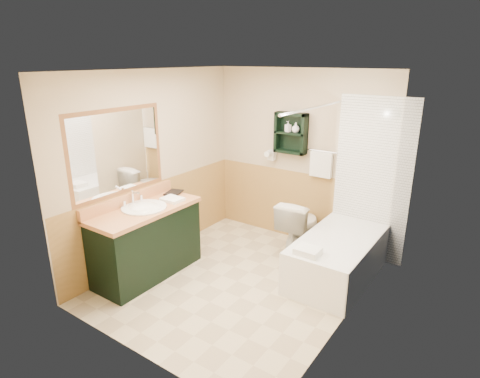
# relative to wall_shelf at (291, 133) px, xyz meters

# --- Properties ---
(floor) EXTENTS (3.00, 3.00, 0.00)m
(floor) POSITION_rel_wall_shelf_xyz_m (0.10, -1.41, -1.55)
(floor) COLOR beige
(floor) RESTS_ON ground
(back_wall) EXTENTS (2.60, 0.04, 2.40)m
(back_wall) POSITION_rel_wall_shelf_xyz_m (0.10, 0.11, -0.35)
(back_wall) COLOR beige
(back_wall) RESTS_ON ground
(left_wall) EXTENTS (0.04, 3.00, 2.40)m
(left_wall) POSITION_rel_wall_shelf_xyz_m (-1.22, -1.41, -0.35)
(left_wall) COLOR beige
(left_wall) RESTS_ON ground
(right_wall) EXTENTS (0.04, 3.00, 2.40)m
(right_wall) POSITION_rel_wall_shelf_xyz_m (1.42, -1.41, -0.35)
(right_wall) COLOR beige
(right_wall) RESTS_ON ground
(ceiling) EXTENTS (2.60, 3.00, 0.04)m
(ceiling) POSITION_rel_wall_shelf_xyz_m (0.10, -1.41, 0.87)
(ceiling) COLOR white
(ceiling) RESTS_ON back_wall
(wainscot_left) EXTENTS (2.98, 2.98, 1.00)m
(wainscot_left) POSITION_rel_wall_shelf_xyz_m (-1.19, -1.41, -1.05)
(wainscot_left) COLOR tan
(wainscot_left) RESTS_ON left_wall
(wainscot_back) EXTENTS (2.58, 2.58, 1.00)m
(wainscot_back) POSITION_rel_wall_shelf_xyz_m (0.10, 0.08, -1.05)
(wainscot_back) COLOR tan
(wainscot_back) RESTS_ON back_wall
(mirror_frame) EXTENTS (1.30, 1.30, 1.00)m
(mirror_frame) POSITION_rel_wall_shelf_xyz_m (-1.17, -1.96, -0.05)
(mirror_frame) COLOR brown
(mirror_frame) RESTS_ON left_wall
(mirror_glass) EXTENTS (1.20, 1.20, 0.90)m
(mirror_glass) POSITION_rel_wall_shelf_xyz_m (-1.17, -1.96, -0.05)
(mirror_glass) COLOR white
(mirror_glass) RESTS_ON left_wall
(tile_right) EXTENTS (1.50, 1.50, 2.10)m
(tile_right) POSITION_rel_wall_shelf_xyz_m (1.38, -0.66, -0.50)
(tile_right) COLOR white
(tile_right) RESTS_ON right_wall
(tile_back) EXTENTS (0.95, 0.95, 2.10)m
(tile_back) POSITION_rel_wall_shelf_xyz_m (1.13, 0.07, -0.50)
(tile_back) COLOR white
(tile_back) RESTS_ON back_wall
(tile_accent) EXTENTS (1.50, 1.50, 0.10)m
(tile_accent) POSITION_rel_wall_shelf_xyz_m (1.37, -0.66, 0.35)
(tile_accent) COLOR #124129
(tile_accent) RESTS_ON right_wall
(wall_shelf) EXTENTS (0.45, 0.15, 0.55)m
(wall_shelf) POSITION_rel_wall_shelf_xyz_m (0.00, 0.00, 0.00)
(wall_shelf) COLOR black
(wall_shelf) RESTS_ON back_wall
(hair_dryer) EXTENTS (0.10, 0.24, 0.18)m
(hair_dryer) POSITION_rel_wall_shelf_xyz_m (-0.30, 0.02, -0.35)
(hair_dryer) COLOR silver
(hair_dryer) RESTS_ON back_wall
(towel_bar) EXTENTS (0.40, 0.06, 0.40)m
(towel_bar) POSITION_rel_wall_shelf_xyz_m (0.45, 0.04, -0.20)
(towel_bar) COLOR white
(towel_bar) RESTS_ON back_wall
(curtain_rod) EXTENTS (0.03, 1.60, 0.03)m
(curtain_rod) POSITION_rel_wall_shelf_xyz_m (0.63, -0.66, 0.45)
(curtain_rod) COLOR silver
(curtain_rod) RESTS_ON back_wall
(shower_curtain) EXTENTS (1.05, 1.05, 1.70)m
(shower_curtain) POSITION_rel_wall_shelf_xyz_m (0.63, -0.48, -0.40)
(shower_curtain) COLOR beige
(shower_curtain) RESTS_ON curtain_rod
(vanity) EXTENTS (0.59, 1.35, 0.86)m
(vanity) POSITION_rel_wall_shelf_xyz_m (-0.89, -1.87, -1.12)
(vanity) COLOR black
(vanity) RESTS_ON ground
(bathtub) EXTENTS (0.77, 1.50, 0.52)m
(bathtub) POSITION_rel_wall_shelf_xyz_m (1.03, -0.62, -1.29)
(bathtub) COLOR white
(bathtub) RESTS_ON ground
(toilet) EXTENTS (0.47, 0.78, 0.74)m
(toilet) POSITION_rel_wall_shelf_xyz_m (0.34, -0.30, -1.18)
(toilet) COLOR white
(toilet) RESTS_ON ground
(counter_towel) EXTENTS (0.25, 0.20, 0.04)m
(counter_towel) POSITION_rel_wall_shelf_xyz_m (-0.79, -1.51, -0.67)
(counter_towel) COLOR white
(counter_towel) RESTS_ON vanity
(vanity_book) EXTENTS (0.18, 0.08, 0.25)m
(vanity_book) POSITION_rel_wall_shelf_xyz_m (-1.06, -1.32, -0.57)
(vanity_book) COLOR black
(vanity_book) RESTS_ON vanity
(tub_towel) EXTENTS (0.26, 0.22, 0.07)m
(tub_towel) POSITION_rel_wall_shelf_xyz_m (0.89, -1.21, -1.00)
(tub_towel) COLOR white
(tub_towel) RESTS_ON bathtub
(soap_bottle_a) EXTENTS (0.12, 0.16, 0.07)m
(soap_bottle_a) POSITION_rel_wall_shelf_xyz_m (-0.04, -0.01, 0.05)
(soap_bottle_a) COLOR white
(soap_bottle_a) RESTS_ON wall_shelf
(soap_bottle_b) EXTENTS (0.14, 0.16, 0.11)m
(soap_bottle_b) POSITION_rel_wall_shelf_xyz_m (0.07, -0.01, 0.07)
(soap_bottle_b) COLOR white
(soap_bottle_b) RESTS_ON wall_shelf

